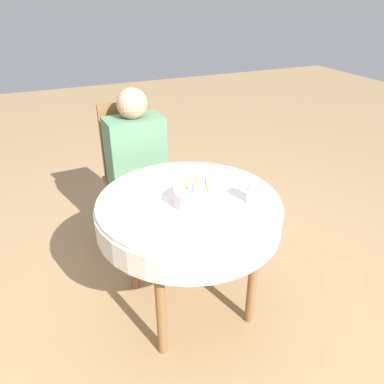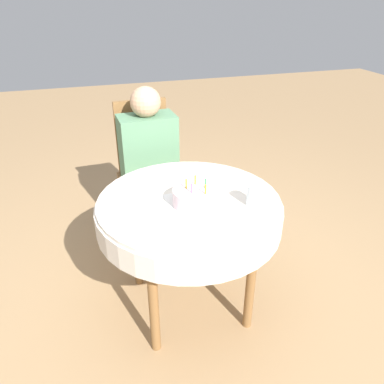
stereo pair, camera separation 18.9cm
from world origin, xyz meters
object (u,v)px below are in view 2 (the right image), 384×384
object	(u,v)px
person	(149,153)
birthday_cake	(197,197)
chair	(147,167)
drinking_glass	(254,195)

from	to	relation	value
person	birthday_cake	world-z (taller)	person
chair	birthday_cake	bearing A→B (deg)	-87.36
chair	person	distance (m)	0.19
person	drinking_glass	world-z (taller)	person
chair	drinking_glass	bearing A→B (deg)	-73.09
drinking_glass	chair	bearing A→B (deg)	109.75
chair	birthday_cake	distance (m)	0.95
chair	person	size ratio (longest dim) A/B	0.88
birthday_cake	chair	bearing A→B (deg)	95.49
person	drinking_glass	xyz separation A→B (m)	(0.35, -0.90, 0.09)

